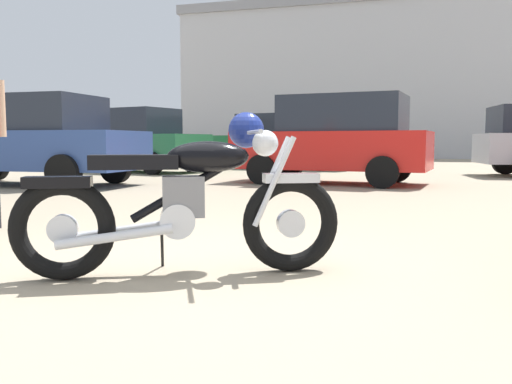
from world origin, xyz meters
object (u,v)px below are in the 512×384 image
at_px(vintage_motorcycle, 189,199).
at_px(silver_sedan_mid, 290,139).
at_px(white_estate_far, 19,137).
at_px(red_hatchback_near, 335,139).
at_px(pale_sedan_back, 137,140).

height_order(vintage_motorcycle, silver_sedan_mid, silver_sedan_mid).
bearing_deg(white_estate_far, vintage_motorcycle, -44.02).
height_order(silver_sedan_mid, red_hatchback_near, red_hatchback_near).
bearing_deg(red_hatchback_near, white_estate_far, 26.68).
bearing_deg(white_estate_far, pale_sedan_back, 89.97).
bearing_deg(white_estate_far, silver_sedan_mid, 64.35).
height_order(white_estate_far, red_hatchback_near, red_hatchback_near).
bearing_deg(vintage_motorcycle, white_estate_far, 111.02).
height_order(white_estate_far, silver_sedan_mid, same).
bearing_deg(pale_sedan_back, white_estate_far, -75.03).
height_order(vintage_motorcycle, red_hatchback_near, red_hatchback_near).
xyz_separation_m(silver_sedan_mid, pale_sedan_back, (-3.58, -3.24, -0.02)).
height_order(white_estate_far, pale_sedan_back, pale_sedan_back).
distance_m(white_estate_far, silver_sedan_mid, 8.72).
relative_size(red_hatchback_near, pale_sedan_back, 0.97).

